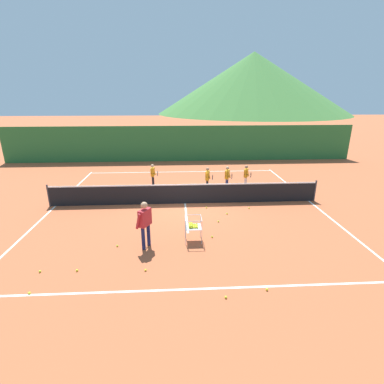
{
  "coord_description": "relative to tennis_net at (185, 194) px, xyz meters",
  "views": [
    {
      "loc": [
        -0.39,
        -12.83,
        4.99
      ],
      "look_at": [
        0.27,
        -1.18,
        0.98
      ],
      "focal_mm": 26.74,
      "sensor_mm": 36.0,
      "label": 1
    }
  ],
  "objects": [
    {
      "name": "ground_plane",
      "position": [
        0.0,
        0.0,
        -0.5
      ],
      "size": [
        120.0,
        120.0,
        0.0
      ],
      "primitive_type": "plane",
      "color": "#B25633"
    },
    {
      "name": "line_baseline_near",
      "position": [
        0.0,
        -6.4,
        -0.5
      ],
      "size": [
        12.21,
        0.08,
        0.01
      ],
      "primitive_type": "cube",
      "color": "white",
      "rests_on": "ground"
    },
    {
      "name": "line_baseline_far",
      "position": [
        0.0,
        5.93,
        -0.5
      ],
      "size": [
        12.21,
        0.08,
        0.01
      ],
      "primitive_type": "cube",
      "color": "white",
      "rests_on": "ground"
    },
    {
      "name": "line_sideline_west",
      "position": [
        -6.11,
        0.0,
        -0.5
      ],
      "size": [
        0.08,
        12.33,
        0.01
      ],
      "primitive_type": "cube",
      "color": "white",
      "rests_on": "ground"
    },
    {
      "name": "line_sideline_east",
      "position": [
        6.11,
        0.0,
        -0.5
      ],
      "size": [
        0.08,
        12.33,
        0.01
      ],
      "primitive_type": "cube",
      "color": "white",
      "rests_on": "ground"
    },
    {
      "name": "line_service_center",
      "position": [
        0.0,
        0.0,
        -0.5
      ],
      "size": [
        0.08,
        6.23,
        0.01
      ],
      "primitive_type": "cube",
      "color": "white",
      "rests_on": "ground"
    },
    {
      "name": "tennis_net",
      "position": [
        0.0,
        0.0,
        0.0
      ],
      "size": [
        12.77,
        0.08,
        1.05
      ],
      "color": "#333338",
      "rests_on": "ground"
    },
    {
      "name": "instructor",
      "position": [
        -1.47,
        -4.05,
        0.5
      ],
      "size": [
        0.53,
        0.83,
        1.66
      ],
      "color": "#191E4C",
      "rests_on": "ground"
    },
    {
      "name": "student_0",
      "position": [
        -1.71,
        2.73,
        0.29
      ],
      "size": [
        0.41,
        0.65,
        1.31
      ],
      "color": "black",
      "rests_on": "ground"
    },
    {
      "name": "student_1",
      "position": [
        1.27,
        1.8,
        0.29
      ],
      "size": [
        0.42,
        0.69,
        1.31
      ],
      "color": "black",
      "rests_on": "ground"
    },
    {
      "name": "student_2",
      "position": [
        2.37,
        1.99,
        0.28
      ],
      "size": [
        0.41,
        0.71,
        1.3
      ],
      "color": "navy",
      "rests_on": "ground"
    },
    {
      "name": "student_3",
      "position": [
        3.47,
        2.25,
        0.27
      ],
      "size": [
        0.41,
        0.7,
        1.28
      ],
      "color": "silver",
      "rests_on": "ground"
    },
    {
      "name": "ball_cart",
      "position": [
        0.15,
        -3.71,
        0.09
      ],
      "size": [
        0.58,
        0.58,
        0.9
      ],
      "color": "#B7B7BC",
      "rests_on": "ground"
    },
    {
      "name": "tennis_ball_0",
      "position": [
        1.98,
        -6.57,
        -0.47
      ],
      "size": [
        0.07,
        0.07,
        0.07
      ],
      "primitive_type": "sphere",
      "color": "yellow",
      "rests_on": "ground"
    },
    {
      "name": "tennis_ball_1",
      "position": [
        1.29,
        -2.19,
        -0.47
      ],
      "size": [
        0.07,
        0.07,
        0.07
      ],
      "primitive_type": "sphere",
      "color": "yellow",
      "rests_on": "ground"
    },
    {
      "name": "tennis_ball_2",
      "position": [
        -4.31,
        -6.36,
        -0.47
      ],
      "size": [
        0.07,
        0.07,
        0.07
      ],
      "primitive_type": "sphere",
      "color": "yellow",
      "rests_on": "ground"
    },
    {
      "name": "tennis_ball_3",
      "position": [
        -2.48,
        -3.99,
        -0.47
      ],
      "size": [
        0.07,
        0.07,
        0.07
      ],
      "primitive_type": "sphere",
      "color": "yellow",
      "rests_on": "ground"
    },
    {
      "name": "tennis_ball_4",
      "position": [
        0.96,
        -0.67,
        -0.47
      ],
      "size": [
        0.07,
        0.07,
        0.07
      ],
      "primitive_type": "sphere",
      "color": "yellow",
      "rests_on": "ground"
    },
    {
      "name": "tennis_ball_5",
      "position": [
        0.82,
        -6.81,
        -0.47
      ],
      "size": [
        0.07,
        0.07,
        0.07
      ],
      "primitive_type": "sphere",
      "color": "yellow",
      "rests_on": "ground"
    },
    {
      "name": "tennis_ball_6",
      "position": [
        -4.47,
        -5.38,
        -0.47
      ],
      "size": [
        0.07,
        0.07,
        0.07
      ],
      "primitive_type": "sphere",
      "color": "yellow",
      "rests_on": "ground"
    },
    {
      "name": "tennis_ball_7",
      "position": [
        2.91,
        -0.83,
        -0.47
      ],
      "size": [
        0.07,
        0.07,
        0.07
      ],
      "primitive_type": "sphere",
      "color": "yellow",
      "rests_on": "ground"
    },
    {
      "name": "tennis_ball_8",
      "position": [
        -1.36,
        -5.49,
        -0.47
      ],
      "size": [
        0.07,
        0.07,
        0.07
      ],
      "primitive_type": "sphere",
      "color": "yellow",
      "rests_on": "ground"
    },
    {
      "name": "tennis_ball_9",
      "position": [
        -3.4,
        -5.39,
        -0.47
      ],
      "size": [
        0.07,
        0.07,
        0.07
      ],
      "primitive_type": "sphere",
      "color": "yellow",
      "rests_on": "ground"
    },
    {
      "name": "tennis_ball_10",
      "position": [
        1.79,
        -1.42,
        -0.47
      ],
      "size": [
        0.07,
        0.07,
        0.07
      ],
      "primitive_type": "sphere",
      "color": "yellow",
      "rests_on": "ground"
    },
    {
      "name": "tennis_ball_11",
      "position": [
        0.88,
        -3.52,
        -0.47
      ],
      "size": [
        0.07,
        0.07,
        0.07
      ],
      "primitive_type": "sphere",
      "color": "yellow",
      "rests_on": "ground"
    },
    {
      "name": "windscreen_fence",
      "position": [
        0.0,
        9.26,
        0.86
      ],
      "size": [
        26.87,
        0.08,
        2.72
      ],
      "primitive_type": "cube",
      "color": "#286B33",
      "rests_on": "ground"
    },
    {
      "name": "hill_0",
      "position": [
        19.98,
        66.22,
        7.12
      ],
      "size": [
        49.74,
        49.74,
        15.25
      ],
      "primitive_type": "cone",
      "color": "#427A38",
      "rests_on": "ground"
    },
    {
      "name": "hill_1",
      "position": [
        20.11,
        70.57,
        4.58
      ],
      "size": [
        44.74,
        44.74,
        10.16
      ],
      "primitive_type": "cone",
      "color": "#427A38",
      "rests_on": "ground"
    }
  ]
}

